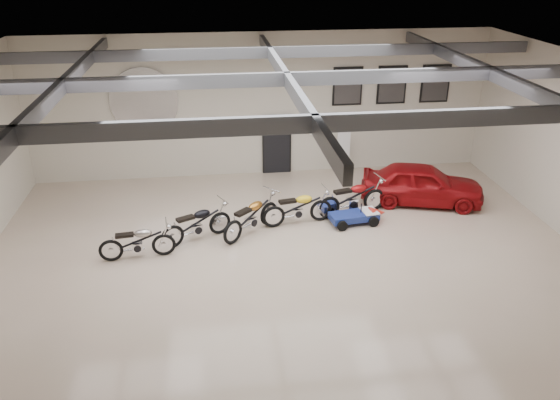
{
  "coord_description": "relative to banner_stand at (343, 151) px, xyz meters",
  "views": [
    {
      "loc": [
        -1.79,
        -12.49,
        7.56
      ],
      "look_at": [
        0.0,
        1.2,
        1.1
      ],
      "focal_mm": 35.0,
      "sensor_mm": 36.0,
      "label": 1
    }
  ],
  "objects": [
    {
      "name": "motorcycle_red",
      "position": [
        -0.49,
        -3.29,
        -0.28
      ],
      "size": [
        2.34,
        1.21,
        1.16
      ],
      "primitive_type": null,
      "rotation": [
        0.0,
        0.0,
        0.24
      ],
      "color": "silver",
      "rests_on": "floor"
    },
    {
      "name": "oil_sign",
      "position": [
        -0.95,
        0.45,
        0.84
      ],
      "size": [
        0.72,
        0.1,
        0.72
      ],
      "primitive_type": null,
      "color": "white",
      "rests_on": "back_wall"
    },
    {
      "name": "motorcycle_silver",
      "position": [
        -6.75,
        -5.1,
        -0.35
      ],
      "size": [
        1.99,
        0.79,
        1.01
      ],
      "primitive_type": null,
      "rotation": [
        0.0,
        0.0,
        0.1
      ],
      "color": "silver",
      "rests_on": "floor"
    },
    {
      "name": "poster_mid",
      "position": [
        1.75,
        0.46,
        2.24
      ],
      "size": [
        1.05,
        0.08,
        1.35
      ],
      "primitive_type": null,
      "color": "black",
      "rests_on": "back_wall"
    },
    {
      "name": "ceiling_beams",
      "position": [
        -2.85,
        -5.5,
        3.89
      ],
      "size": [
        15.8,
        11.8,
        0.32
      ],
      "primitive_type": null,
      "color": "#505257",
      "rests_on": "ceiling"
    },
    {
      "name": "ceiling",
      "position": [
        -2.85,
        -5.5,
        4.14
      ],
      "size": [
        16.0,
        12.0,
        0.01
      ],
      "primitive_type": "cube",
      "color": "gray",
      "rests_on": "back_wall"
    },
    {
      "name": "poster_right",
      "position": [
        3.35,
        0.46,
        2.24
      ],
      "size": [
        1.05,
        0.08,
        1.35
      ],
      "primitive_type": null,
      "color": "black",
      "rests_on": "back_wall"
    },
    {
      "name": "back_wall",
      "position": [
        -2.85,
        0.5,
        1.64
      ],
      "size": [
        16.0,
        0.02,
        5.0
      ],
      "primitive_type": "cube",
      "color": "beige",
      "rests_on": "floor"
    },
    {
      "name": "motorcycle_gold",
      "position": [
        -3.66,
        -4.12,
        -0.29
      ],
      "size": [
        2.05,
        1.97,
        1.13
      ],
      "primitive_type": null,
      "rotation": [
        0.0,
        0.0,
        0.75
      ],
      "color": "silver",
      "rests_on": "floor"
    },
    {
      "name": "go_kart",
      "position": [
        -0.43,
        -3.87,
        -0.54
      ],
      "size": [
        1.86,
        1.04,
        0.64
      ],
      "primitive_type": null,
      "rotation": [
        0.0,
        0.0,
        0.14
      ],
      "color": "navy",
      "rests_on": "floor"
    },
    {
      "name": "floor",
      "position": [
        -2.85,
        -5.5,
        -0.86
      ],
      "size": [
        16.0,
        12.0,
        0.01
      ],
      "primitive_type": "cube",
      "color": "#C1AB93",
      "rests_on": "ground"
    },
    {
      "name": "logo_plaque",
      "position": [
        -6.85,
        0.45,
        1.94
      ],
      "size": [
        2.3,
        0.06,
        1.16
      ],
      "primitive_type": null,
      "color": "silver",
      "rests_on": "back_wall"
    },
    {
      "name": "motorcycle_yellow",
      "position": [
        -2.25,
        -3.7,
        -0.31
      ],
      "size": [
        2.18,
        0.99,
        1.09
      ],
      "primitive_type": null,
      "rotation": [
        0.0,
        0.0,
        0.17
      ],
      "color": "silver",
      "rests_on": "floor"
    },
    {
      "name": "motorcycle_black",
      "position": [
        -5.21,
        -4.33,
        -0.32
      ],
      "size": [
        2.15,
        1.51,
        1.08
      ],
      "primitive_type": null,
      "rotation": [
        0.0,
        0.0,
        0.46
      ],
      "color": "silver",
      "rests_on": "floor"
    },
    {
      "name": "banner_stand",
      "position": [
        0.0,
        0.0,
        0.0
      ],
      "size": [
        0.47,
        0.2,
        1.71
      ],
      "primitive_type": null,
      "rotation": [
        0.0,
        0.0,
        0.03
      ],
      "color": "white",
      "rests_on": "floor"
    },
    {
      "name": "poster_left",
      "position": [
        0.15,
        0.46,
        2.24
      ],
      "size": [
        1.05,
        0.08,
        1.35
      ],
      "primitive_type": null,
      "color": "black",
      "rests_on": "back_wall"
    },
    {
      "name": "vintage_car",
      "position": [
        1.94,
        -2.72,
        -0.2
      ],
      "size": [
        2.55,
        4.11,
        1.31
      ],
      "primitive_type": "imported",
      "rotation": [
        0.0,
        0.0,
        1.29
      ],
      "color": "maroon",
      "rests_on": "floor"
    },
    {
      "name": "door",
      "position": [
        -2.35,
        0.45,
        0.19
      ],
      "size": [
        0.92,
        0.08,
        2.1
      ],
      "primitive_type": "cube",
      "color": "black",
      "rests_on": "back_wall"
    }
  ]
}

